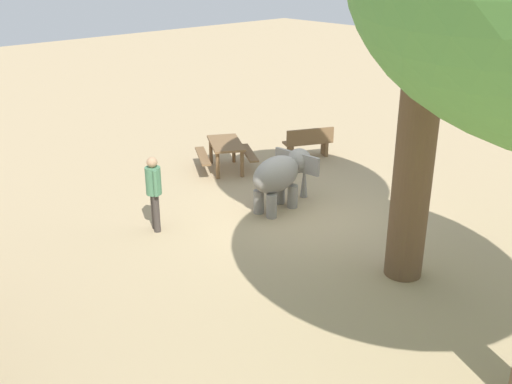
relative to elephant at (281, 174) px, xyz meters
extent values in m
plane|color=tan|center=(-0.70, 0.04, -0.81)|extent=(60.00, 60.00, 0.00)
cylinder|color=gray|center=(0.21, -0.16, -0.54)|extent=(0.23, 0.23, 0.54)
cylinder|color=gray|center=(-0.17, -0.20, -0.54)|extent=(0.23, 0.23, 0.54)
cylinder|color=gray|center=(0.13, 0.58, -0.54)|extent=(0.23, 0.23, 0.54)
cylinder|color=gray|center=(-0.24, 0.54, -0.54)|extent=(0.23, 0.23, 0.54)
ellipsoid|color=gray|center=(-0.02, 0.19, 0.05)|extent=(0.81, 1.41, 0.81)
sphere|color=gray|center=(0.06, -0.64, 0.16)|extent=(0.58, 0.58, 0.58)
cone|color=gray|center=(0.08, -0.86, -0.36)|extent=(0.18, 0.18, 0.91)
cube|color=gray|center=(0.44, -0.52, 0.16)|extent=(0.47, 0.12, 0.43)
cube|color=gray|center=(-0.33, -0.59, 0.16)|extent=(0.47, 0.12, 0.43)
cylinder|color=#3F3833|center=(1.05, 2.72, -0.40)|extent=(0.14, 0.14, 0.82)
cylinder|color=#3F3833|center=(0.88, 2.79, -0.40)|extent=(0.14, 0.14, 0.82)
cylinder|color=#4C7F59|center=(0.96, 2.76, 0.30)|extent=(0.32, 0.32, 0.58)
sphere|color=tan|center=(0.96, 2.76, 0.70)|extent=(0.22, 0.22, 0.22)
cylinder|color=#4C7F59|center=(1.16, 2.68, 0.31)|extent=(0.09, 0.09, 0.55)
cylinder|color=#4C7F59|center=(0.77, 2.83, 0.31)|extent=(0.09, 0.09, 0.55)
cylinder|color=brown|center=(-3.62, 0.50, 1.70)|extent=(0.67, 0.67, 5.02)
cube|color=brown|center=(2.02, -3.10, -0.36)|extent=(0.96, 1.44, 0.06)
cube|color=brown|center=(1.87, -3.03, -0.13)|extent=(0.66, 1.29, 0.40)
cube|color=brown|center=(2.24, -2.63, -0.60)|extent=(0.36, 0.23, 0.42)
cube|color=brown|center=(1.79, -3.58, -0.60)|extent=(0.36, 0.23, 0.42)
cube|color=brown|center=(2.78, -0.71, -0.06)|extent=(1.70, 1.45, 0.06)
cylinder|color=brown|center=(3.46, -0.74, -0.45)|extent=(0.10, 0.10, 0.72)
cylinder|color=brown|center=(3.13, -1.29, -0.45)|extent=(0.10, 0.10, 0.72)
cylinder|color=brown|center=(2.42, -0.13, -0.45)|extent=(0.10, 0.10, 0.72)
cylinder|color=brown|center=(2.10, -0.68, -0.45)|extent=(0.10, 0.10, 0.72)
cube|color=brown|center=(3.09, -0.18, -0.37)|extent=(1.41, 0.97, 0.05)
cube|color=brown|center=(2.46, -1.24, -0.37)|extent=(1.41, 0.97, 0.05)
camera|label=1|loc=(-8.69, 8.88, 4.63)|focal=41.43mm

